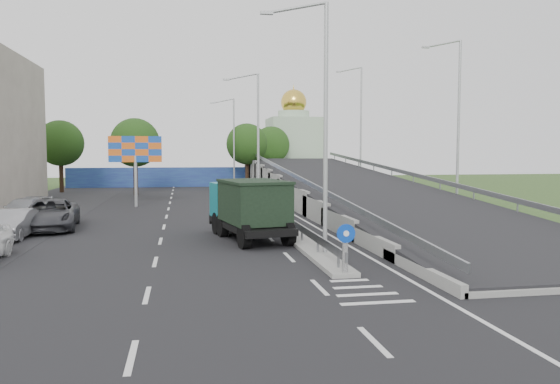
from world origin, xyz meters
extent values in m
plane|color=#2D4C1E|center=(0.00, 0.00, 0.00)|extent=(160.00, 160.00, 0.00)
cube|color=black|center=(-3.00, 20.00, 0.00)|extent=(26.00, 90.00, 0.04)
cube|color=black|center=(-16.00, 20.00, 0.00)|extent=(8.00, 90.00, 0.05)
cube|color=gray|center=(0.00, 24.00, 0.10)|extent=(1.00, 44.00, 0.20)
cube|color=gray|center=(12.30, 24.00, 2.35)|extent=(0.10, 50.00, 0.32)
cube|color=gray|center=(2.80, 24.00, 2.35)|extent=(0.10, 50.00, 0.32)
cube|color=gray|center=(0.00, 24.00, 0.75)|extent=(0.08, 44.00, 0.32)
cylinder|color=gray|center=(0.00, 24.00, 0.50)|extent=(0.09, 0.09, 0.60)
cylinder|color=black|center=(0.00, 2.20, 0.80)|extent=(0.20, 0.20, 1.20)
cylinder|color=#0C3FBF|center=(0.00, 2.12, 1.55)|extent=(0.64, 0.05, 0.64)
cylinder|color=white|center=(0.00, 2.09, 1.55)|extent=(0.20, 0.03, 0.20)
cylinder|color=#B2B5B7|center=(0.30, 6.00, 5.20)|extent=(0.18, 0.18, 10.00)
cylinder|color=#B2B5B7|center=(-0.90, 6.00, 9.95)|extent=(2.57, 0.12, 0.66)
cube|color=#B2B5B7|center=(-2.10, 6.00, 9.70)|extent=(0.50, 0.18, 0.12)
cylinder|color=#B2B5B7|center=(0.30, 26.00, 5.20)|extent=(0.18, 0.18, 10.00)
cylinder|color=#B2B5B7|center=(-0.90, 26.00, 9.95)|extent=(2.57, 0.12, 0.66)
cube|color=#B2B5B7|center=(-2.10, 26.00, 9.70)|extent=(0.50, 0.18, 0.12)
cylinder|color=#B2B5B7|center=(0.30, 46.00, 5.20)|extent=(0.18, 0.18, 10.00)
cylinder|color=#B2B5B7|center=(-0.90, 46.00, 9.95)|extent=(2.57, 0.12, 0.66)
cube|color=#B2B5B7|center=(-2.10, 46.00, 9.70)|extent=(0.50, 0.18, 0.12)
cube|color=navy|center=(-4.00, 52.00, 1.20)|extent=(30.00, 0.50, 2.40)
cube|color=#B2CCAD|center=(10.00, 60.00, 4.50)|extent=(7.00, 7.00, 9.00)
cylinder|color=#B2CCAD|center=(10.00, 60.00, 9.50)|extent=(4.40, 4.40, 1.00)
sphere|color=gold|center=(10.00, 60.00, 11.20)|extent=(3.60, 3.60, 3.60)
cone|color=gold|center=(10.00, 60.00, 13.20)|extent=(0.30, 0.30, 1.20)
cylinder|color=#B2B5B7|center=(-9.00, 28.00, 2.00)|extent=(0.24, 0.24, 4.00)
cube|color=orange|center=(-9.00, 28.00, 4.50)|extent=(4.00, 0.20, 2.00)
cylinder|color=black|center=(-10.00, 40.00, 2.00)|extent=(0.44, 0.44, 4.00)
sphere|color=#1C3D10|center=(-10.00, 40.00, 5.20)|extent=(4.80, 4.80, 4.80)
cylinder|color=black|center=(2.00, 48.00, 2.00)|extent=(0.44, 0.44, 4.00)
sphere|color=#1C3D10|center=(2.00, 48.00, 5.20)|extent=(4.80, 4.80, 4.80)
cylinder|color=black|center=(-18.00, 45.00, 2.00)|extent=(0.44, 0.44, 4.00)
sphere|color=#1C3D10|center=(-18.00, 45.00, 5.20)|extent=(4.80, 4.80, 4.80)
cylinder|color=black|center=(6.00, 55.00, 2.00)|extent=(0.44, 0.44, 4.00)
sphere|color=#1C3D10|center=(6.00, 55.00, 5.20)|extent=(4.80, 4.80, 4.80)
cylinder|color=black|center=(-3.65, 12.82, 0.58)|extent=(0.58, 1.20, 1.15)
cylinder|color=black|center=(-1.59, 13.22, 0.58)|extent=(0.58, 1.20, 1.15)
cylinder|color=black|center=(-3.47, 11.90, 0.58)|extent=(0.58, 1.20, 1.15)
cylinder|color=black|center=(-1.41, 12.29, 0.58)|extent=(0.58, 1.20, 1.15)
cylinder|color=black|center=(-2.77, 8.29, 0.58)|extent=(0.58, 1.20, 1.15)
cylinder|color=black|center=(-0.71, 8.69, 0.58)|extent=(0.58, 1.20, 1.15)
cube|color=black|center=(-2.20, 10.86, 0.73)|extent=(3.60, 6.84, 0.31)
cube|color=#0A6872|center=(-2.67, 13.28, 1.78)|extent=(2.69, 2.11, 1.78)
cube|color=black|center=(-2.82, 14.07, 2.25)|extent=(1.97, 0.44, 0.73)
cube|color=black|center=(-2.84, 14.15, 0.68)|extent=(2.40, 0.61, 0.52)
cube|color=black|center=(-2.08, 10.24, 1.89)|extent=(3.23, 4.39, 1.89)
cube|color=black|center=(-2.08, 10.24, 2.88)|extent=(3.35, 4.51, 0.13)
imported|color=gray|center=(-13.68, 13.27, 0.73)|extent=(1.72, 4.47, 1.45)
imported|color=#3B3B41|center=(-12.64, 16.17, 0.84)|extent=(3.46, 6.33, 1.68)
imported|color=gray|center=(-15.09, 20.20, 0.71)|extent=(2.74, 5.15, 1.42)
camera|label=1|loc=(-5.40, -15.44, 4.30)|focal=35.00mm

